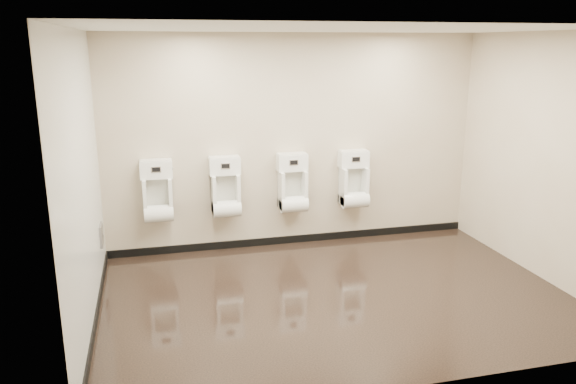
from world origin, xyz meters
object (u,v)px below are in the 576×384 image
Objects in this scene: urinal_0 at (158,196)px; urinal_2 at (293,187)px; access_panel at (101,235)px; urinal_3 at (354,183)px; urinal_1 at (226,191)px.

urinal_0 and urinal_2 have the same top height.
urinal_0 is 1.74m from urinal_2.
urinal_2 reaches higher than access_panel.
urinal_2 is 0.86m from urinal_3.
urinal_1 is 1.00× the size of urinal_2.
urinal_3 is at bearing 7.24° from access_panel.
access_panel is 3.31m from urinal_3.
urinal_1 and urinal_2 have the same top height.
access_panel is 0.33× the size of urinal_2.
urinal_0 is at bearing 180.00° from urinal_2.
urinal_1 is 0.89m from urinal_2.
urinal_0 and urinal_3 have the same top height.
urinal_1 is at bearing 180.00° from urinal_3.
access_panel is 2.47m from urinal_2.
access_panel is at bearing -148.18° from urinal_0.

